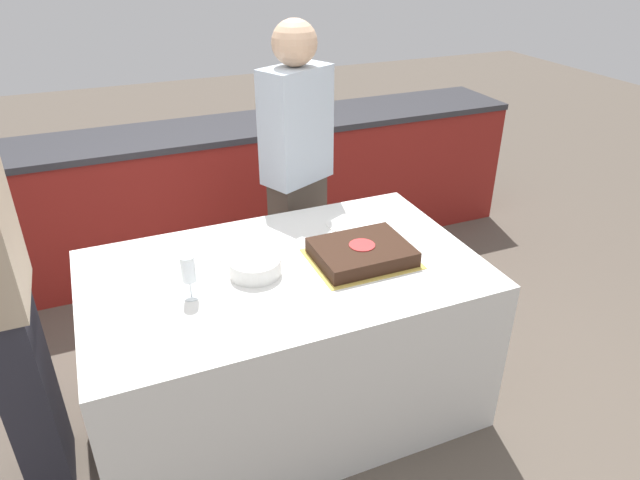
{
  "coord_description": "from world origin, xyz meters",
  "views": [
    {
      "loc": [
        -0.65,
        -1.97,
        2.05
      ],
      "look_at": [
        0.17,
        0.0,
        0.88
      ],
      "focal_mm": 32.0,
      "sensor_mm": 36.0,
      "label": 1
    }
  ],
  "objects_px": {
    "cake": "(362,252)",
    "plate_stack": "(255,267)",
    "person_cutting_cake": "(297,173)",
    "person_seated_left": "(0,299)",
    "wine_glass": "(188,270)"
  },
  "relations": [
    {
      "from": "person_cutting_cake",
      "to": "person_seated_left",
      "type": "bearing_deg",
      "value": 2.45
    },
    {
      "from": "plate_stack",
      "to": "person_seated_left",
      "type": "distance_m",
      "value": 0.94
    },
    {
      "from": "cake",
      "to": "person_seated_left",
      "type": "xyz_separation_m",
      "value": [
        -1.4,
        0.06,
        0.09
      ]
    },
    {
      "from": "person_seated_left",
      "to": "cake",
      "type": "bearing_deg",
      "value": -92.59
    },
    {
      "from": "cake",
      "to": "plate_stack",
      "type": "xyz_separation_m",
      "value": [
        -0.46,
        0.06,
        0.0
      ]
    },
    {
      "from": "cake",
      "to": "person_seated_left",
      "type": "height_order",
      "value": "person_seated_left"
    },
    {
      "from": "cake",
      "to": "person_seated_left",
      "type": "relative_size",
      "value": 0.26
    },
    {
      "from": "plate_stack",
      "to": "person_cutting_cake",
      "type": "relative_size",
      "value": 0.13
    },
    {
      "from": "wine_glass",
      "to": "person_seated_left",
      "type": "distance_m",
      "value": 0.66
    },
    {
      "from": "person_cutting_cake",
      "to": "cake",
      "type": "bearing_deg",
      "value": 64.94
    },
    {
      "from": "plate_stack",
      "to": "wine_glass",
      "type": "distance_m",
      "value": 0.3
    },
    {
      "from": "wine_glass",
      "to": "person_seated_left",
      "type": "xyz_separation_m",
      "value": [
        -0.65,
        0.07,
        -0.0
      ]
    },
    {
      "from": "plate_stack",
      "to": "person_cutting_cake",
      "type": "xyz_separation_m",
      "value": [
        0.46,
        0.73,
        0.07
      ]
    },
    {
      "from": "wine_glass",
      "to": "person_cutting_cake",
      "type": "height_order",
      "value": "person_cutting_cake"
    },
    {
      "from": "cake",
      "to": "wine_glass",
      "type": "distance_m",
      "value": 0.75
    }
  ]
}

